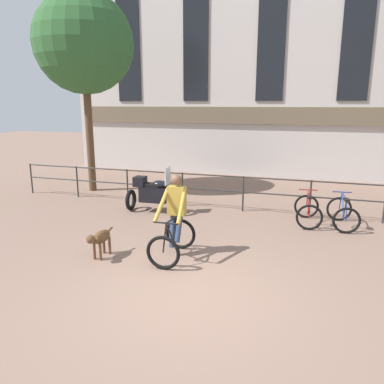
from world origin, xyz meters
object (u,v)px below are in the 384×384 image
at_px(dog, 100,238).
at_px(parked_bicycle_near_lamp, 308,211).
at_px(cyclist_with_bike, 174,221).
at_px(parked_motorcycle, 154,193).
at_px(parked_bicycle_mid_left, 343,213).

distance_m(dog, parked_bicycle_near_lamp, 5.41).
xyz_separation_m(cyclist_with_bike, parked_motorcycle, (-1.70, 2.86, -0.20)).
relative_size(dog, parked_bicycle_near_lamp, 0.78).
xyz_separation_m(dog, parked_motorcycle, (-0.29, 3.42, 0.14)).
distance_m(parked_motorcycle, parked_bicycle_mid_left, 5.16).
xyz_separation_m(parked_bicycle_near_lamp, parked_bicycle_mid_left, (0.86, 0.00, 0.00)).
distance_m(cyclist_with_bike, parked_bicycle_mid_left, 4.63).
relative_size(cyclist_with_bike, parked_bicycle_mid_left, 1.45).
bearing_deg(dog, cyclist_with_bike, 24.64).
bearing_deg(parked_motorcycle, parked_bicycle_near_lamp, -89.91).
distance_m(cyclist_with_bike, dog, 1.56).
bearing_deg(parked_bicycle_near_lamp, cyclist_with_bike, 44.87).
bearing_deg(parked_bicycle_mid_left, parked_motorcycle, -3.66).
relative_size(dog, parked_bicycle_mid_left, 0.77).
height_order(parked_bicycle_near_lamp, parked_bicycle_mid_left, same).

